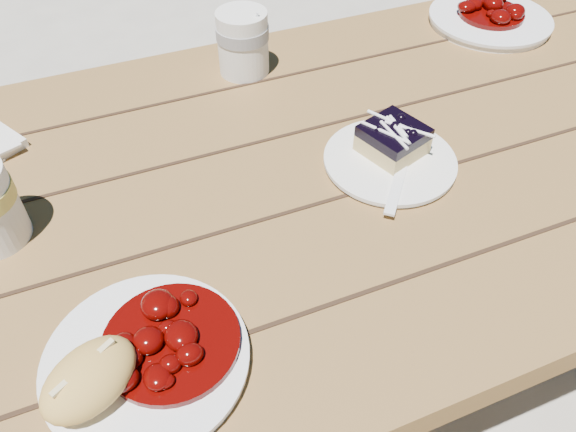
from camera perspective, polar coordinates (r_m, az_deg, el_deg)
name	(u,v)px	position (r m, az deg, el deg)	size (l,w,h in m)	color
ground	(240,421)	(1.43, -4.87, -20.01)	(60.00, 60.00, 0.00)	#AFAA9E
picnic_table	(218,264)	(0.92, -7.10, -4.91)	(2.00, 1.55, 0.75)	brown
main_plate	(147,361)	(0.64, -14.14, -14.10)	(0.22, 0.22, 0.02)	white
goulash_stew	(169,333)	(0.62, -11.99, -11.60)	(0.15, 0.15, 0.04)	#530402
bread_roll	(89,379)	(0.61, -19.54, -15.32)	(0.10, 0.07, 0.05)	#E3B457
dessert_plate	(390,161)	(0.85, 10.29, 5.48)	(0.19, 0.19, 0.01)	white
blueberry_cake	(393,139)	(0.85, 10.62, 7.68)	(0.10, 0.10, 0.05)	tan
fork_dessert	(397,184)	(0.81, 11.03, 3.18)	(0.03, 0.16, 0.01)	white
coffee_cup	(243,43)	(1.03, -4.60, 17.14)	(0.09, 0.09, 0.11)	white
second_plate	(490,20)	(1.27, 19.80, 18.23)	(0.24, 0.24, 0.02)	white
second_stew	(493,6)	(1.26, 20.14, 19.37)	(0.13, 0.13, 0.04)	#530402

